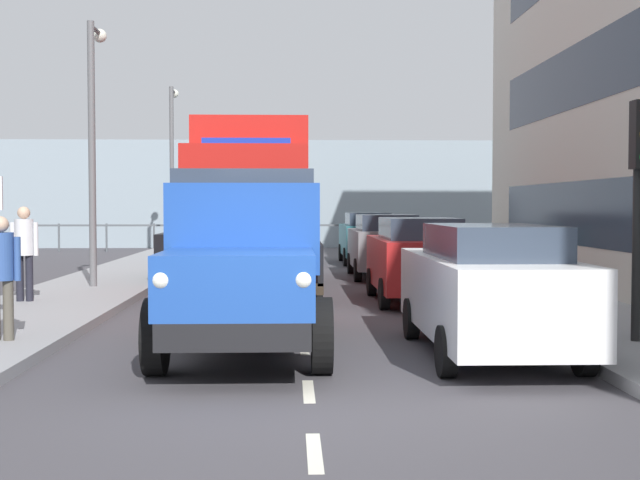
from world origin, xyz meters
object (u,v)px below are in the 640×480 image
car_teal_kerbside_3 (367,237)px  pedestrian_strolling (24,245)px  car_navy_oppositeside_1 (224,238)px  car_teal_6_oppositeside_2 (237,232)px  car_black_oppositeside_0 (204,248)px  lamp_post_promenade (93,128)px  car_red_kerbside_1 (418,258)px  car_grey_kerbside_2 (385,245)px  lamp_post_far (172,154)px  car_white_kerbside_near (488,288)px  pedestrian_couple_b (1,268)px  truck_vintage_blue (245,266)px  lorry_cargo_red (253,201)px

car_teal_kerbside_3 → pedestrian_strolling: pedestrian_strolling is taller
car_navy_oppositeside_1 → car_teal_kerbside_3: bearing=-174.7°
pedestrian_strolling → car_teal_6_oppositeside_2: bearing=-98.7°
car_black_oppositeside_0 → lamp_post_promenade: 4.24m
car_red_kerbside_1 → car_black_oppositeside_0: 6.58m
car_grey_kerbside_2 → lamp_post_far: lamp_post_far is taller
car_white_kerbside_near → car_red_kerbside_1: size_ratio=1.13×
car_white_kerbside_near → car_teal_6_oppositeside_2: 24.32m
car_grey_kerbside_2 → pedestrian_couple_b: pedestrian_couple_b is taller
car_white_kerbside_near → lamp_post_promenade: bearing=-50.2°
car_teal_6_oppositeside_2 → car_black_oppositeside_0: bearing=90.0°
truck_vintage_blue → car_teal_6_oppositeside_2: truck_vintage_blue is taller
lorry_cargo_red → car_teal_6_oppositeside_2: lorry_cargo_red is taller
car_teal_kerbside_3 → lamp_post_far: 8.49m
lorry_cargo_red → pedestrian_strolling: size_ratio=4.56×
truck_vintage_blue → car_white_kerbside_near: size_ratio=1.24×
car_red_kerbside_1 → car_navy_oppositeside_1: same height
truck_vintage_blue → car_red_kerbside_1: truck_vintage_blue is taller
lorry_cargo_red → car_navy_oppositeside_1: size_ratio=1.75×
car_teal_6_oppositeside_2 → lamp_post_far: (2.26, 2.55, 3.01)m
car_grey_kerbside_2 → truck_vintage_blue: bearing=75.0°
car_teal_6_oppositeside_2 → pedestrian_strolling: pedestrian_strolling is taller
lorry_cargo_red → car_black_oppositeside_0: 2.57m
pedestrian_couple_b → lamp_post_far: (0.57, -20.75, 2.77)m
car_navy_oppositeside_1 → car_teal_6_oppositeside_2: (0.00, -6.65, -0.00)m
car_red_kerbside_1 → car_black_oppositeside_0: bearing=-43.3°
car_teal_6_oppositeside_2 → pedestrian_couple_b: 23.36m
lamp_post_promenade → pedestrian_strolling: bearing=79.2°
pedestrian_couple_b → lamp_post_promenade: size_ratio=0.28×
car_white_kerbside_near → lamp_post_promenade: (7.03, -8.43, 2.83)m
car_navy_oppositeside_1 → lamp_post_promenade: bearing=75.6°
lamp_post_far → truck_vintage_blue: bearing=100.4°
car_teal_6_oppositeside_2 → lamp_post_far: 4.54m
lamp_post_promenade → lamp_post_far: lamp_post_far is taller
car_red_kerbside_1 → car_grey_kerbside_2: same height
car_black_oppositeside_0 → pedestrian_strolling: 6.10m
car_teal_kerbside_3 → car_navy_oppositeside_1: bearing=5.3°
car_teal_6_oppositeside_2 → pedestrian_couple_b: (1.69, 23.30, 0.24)m
pedestrian_strolling → car_red_kerbside_1: bearing=-173.5°
lamp_post_far → car_red_kerbside_1: bearing=114.9°
car_red_kerbside_1 → car_teal_6_oppositeside_2: (4.78, -17.70, 0.00)m
lorry_cargo_red → car_teal_kerbside_3: bearing=-111.3°
car_red_kerbside_1 → pedestrian_strolling: 7.69m
car_teal_kerbside_3 → pedestrian_couple_b: (6.47, 17.09, 0.24)m
car_white_kerbside_near → car_grey_kerbside_2: size_ratio=1.11×
car_grey_kerbside_2 → car_teal_kerbside_3: (0.00, -5.58, -0.00)m
truck_vintage_blue → lorry_cargo_red: lorry_cargo_red is taller
lorry_cargo_red → truck_vintage_blue: bearing=91.8°
car_grey_kerbside_2 → car_navy_oppositeside_1: (4.78, -5.14, 0.00)m
car_white_kerbside_near → lamp_post_far: (7.05, -21.30, 3.01)m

